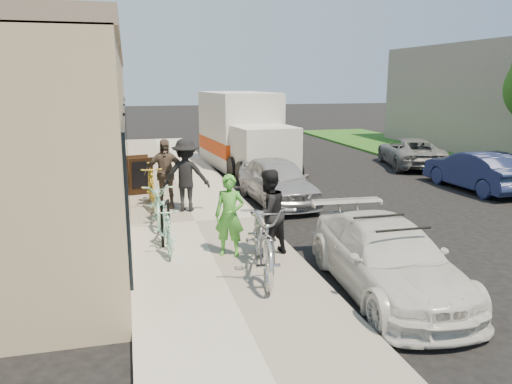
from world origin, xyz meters
TOP-DOWN VIEW (x-y plane):
  - ground at (0.00, 0.00)m, footprint 120.00×120.00m
  - sidewalk at (-2.00, 3.00)m, footprint 3.00×34.00m
  - curb at (-0.45, 3.00)m, footprint 0.12×34.00m
  - storefront at (-5.24, 7.99)m, footprint 3.60×20.00m
  - bike_rack at (-2.78, 1.57)m, footprint 0.22×0.57m
  - sandwich_board at (-3.15, 6.18)m, footprint 0.78×0.78m
  - sedan_white at (0.50, -1.39)m, footprint 1.87×4.06m
  - sedan_silver at (0.52, 4.78)m, footprint 1.64×3.78m
  - moving_truck at (0.83, 10.30)m, footprint 2.71×6.06m
  - far_car_blue at (6.98, 4.86)m, footprint 1.37×3.75m
  - far_car_gray at (7.35, 9.21)m, footprint 2.94×4.47m
  - tandem_bike at (-1.28, -0.42)m, footprint 1.22×2.56m
  - woman_rider at (-1.67, 0.54)m, footprint 0.66×0.57m
  - man_standing at (-0.99, 0.37)m, footprint 0.99×0.92m
  - cruiser_bike_a at (-2.82, 1.08)m, footprint 0.53×1.55m
  - cruiser_bike_b at (-2.83, 2.99)m, footprint 0.72×1.88m
  - cruiser_bike_c at (-2.91, 4.69)m, footprint 0.57×1.86m
  - bystander_a at (-2.07, 4.01)m, footprint 1.30×0.95m
  - bystander_b at (-2.56, 4.50)m, footprint 1.07×0.52m

SIDE VIEW (x-z plane):
  - ground at x=0.00m, z-range 0.00..0.00m
  - curb at x=-0.45m, z-range 0.00..0.13m
  - sidewalk at x=-2.00m, z-range 0.00..0.15m
  - far_car_gray at x=7.35m, z-range 0.00..1.14m
  - sedan_white at x=0.50m, z-range -0.02..1.17m
  - cruiser_bike_a at x=-2.82m, z-range 0.15..1.06m
  - far_car_blue at x=6.98m, z-range 0.00..1.23m
  - sedan_silver at x=0.52m, z-range 0.00..1.27m
  - cruiser_bike_b at x=-2.83m, z-range 0.15..1.12m
  - bike_rack at x=-2.78m, z-range 0.24..1.08m
  - cruiser_bike_c at x=-2.91m, z-range 0.15..1.26m
  - sandwich_board at x=-3.15m, z-range 0.16..1.25m
  - tandem_bike at x=-1.28m, z-range 0.15..1.44m
  - woman_rider at x=-1.67m, z-range 0.15..1.68m
  - man_standing at x=-0.99m, z-range 0.15..1.78m
  - bystander_b at x=-2.56m, z-range 0.15..1.92m
  - bystander_a at x=-2.07m, z-range 0.15..1.96m
  - moving_truck at x=0.83m, z-range -0.16..2.73m
  - storefront at x=-5.24m, z-range 0.01..4.24m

